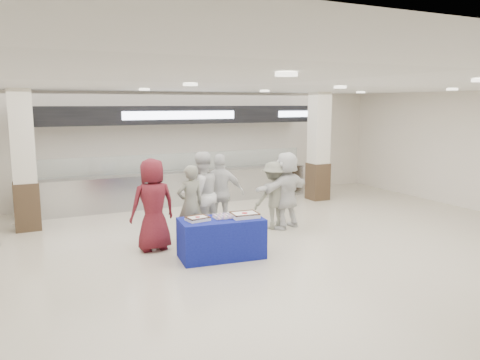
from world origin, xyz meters
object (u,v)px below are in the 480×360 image
civilian_maroon (153,205)px  chef_short (221,193)px  sheet_cake_right (245,215)px  soldier_b (274,195)px  soldier_a (190,204)px  sheet_cake_left (198,218)px  civilian_white (286,190)px  display_table (221,238)px  cupcake_tray (223,216)px  chef_tall (201,194)px

civilian_maroon → chef_short: civilian_maroon is taller
sheet_cake_right → soldier_b: (1.48, 1.48, -0.02)m
soldier_a → soldier_b: size_ratio=1.05×
sheet_cake_left → soldier_a: 1.12m
sheet_cake_left → soldier_a: soldier_a is taller
chef_short → civilian_white: (1.49, -0.36, 0.01)m
soldier_a → soldier_b: 2.13m
display_table → cupcake_tray: cupcake_tray is taller
display_table → chef_tall: chef_tall is taller
chef_tall → soldier_b: chef_tall is taller
chef_tall → civilian_white: (2.02, -0.22, -0.04)m
display_table → chef_tall: 1.64m
cupcake_tray → civilian_maroon: (-1.08, 0.97, 0.13)m
chef_tall → sheet_cake_left: bearing=55.3°
soldier_b → civilian_white: bearing=156.6°
sheet_cake_left → sheet_cake_right: sheet_cake_right is taller
sheet_cake_left → civilian_maroon: (-0.57, 0.95, 0.12)m
chef_tall → sheet_cake_right: bearing=87.4°
display_table → soldier_b: (1.92, 1.40, 0.40)m
sheet_cake_left → sheet_cake_right: 0.90m
cupcake_tray → civilian_white: size_ratio=0.21×
display_table → civilian_white: 2.62m
soldier_a → display_table: bearing=91.4°
chef_tall → chef_short: bearing=-176.9°
soldier_a → sheet_cake_left: bearing=69.0°
display_table → soldier_a: bearing=106.0°
cupcake_tray → soldier_b: bearing=36.2°
sheet_cake_right → chef_tall: bearing=99.1°
chef_tall → civilian_white: bearing=162.2°
soldier_b → sheet_cake_right: bearing=37.8°
sheet_cake_right → soldier_a: bearing=117.2°
sheet_cake_left → chef_short: 1.98m
cupcake_tray → chef_tall: chef_tall is taller
sheet_cake_right → chef_short: size_ratio=0.30×
soldier_b → cupcake_tray: bearing=28.8°
sheet_cake_right → soldier_b: bearing=45.2°
sheet_cake_left → civilian_white: bearing=25.4°
chef_short → soldier_a: bearing=53.9°
cupcake_tray → chef_short: 1.75m
sheet_cake_right → chef_short: chef_short is taller
civilian_white → sheet_cake_left: bearing=6.7°
display_table → sheet_cake_left: bearing=178.8°
sheet_cake_right → chef_short: (0.27, 1.76, 0.08)m
civilian_maroon → chef_short: (1.73, 0.66, -0.03)m
chef_short → soldier_b: size_ratio=1.13×
sheet_cake_left → civilian_maroon: bearing=121.1°
cupcake_tray → chef_short: (0.65, 1.63, 0.11)m
display_table → civilian_maroon: civilian_maroon is taller
civilian_maroon → chef_tall: bearing=-162.2°
civilian_maroon → civilian_white: 3.23m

